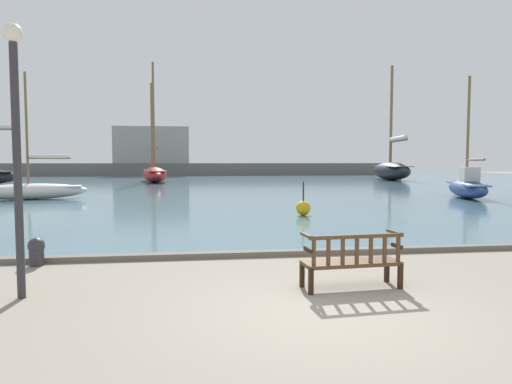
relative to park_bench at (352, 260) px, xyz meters
name	(u,v)px	position (x,y,z in m)	size (l,w,h in m)	color
ground_plane	(329,313)	(-0.72, -1.12, -0.47)	(160.00, 160.00, 0.00)	gray
harbor_water	(210,180)	(-0.72, 42.88, -0.43)	(100.00, 80.00, 0.08)	slate
quay_edge_kerb	(278,253)	(-0.72, 2.73, -0.41)	(40.00, 0.30, 0.12)	#675F54
park_bench	(352,260)	(0.00, 0.00, 0.00)	(1.63, 0.64, 0.92)	black
sailboat_mid_port	(32,190)	(-11.04, 18.37, 0.12)	(6.70, 2.92, 6.65)	silver
sailboat_centre_channel	(467,187)	(12.46, 16.28, 0.23)	(3.20, 6.42, 6.69)	navy
sailboat_distant_harbor	(391,169)	(18.81, 40.20, 0.75)	(4.34, 10.36, 12.34)	black
sailboat_nearest_starboard	(154,173)	(-6.38, 38.93, 0.51)	(3.64, 9.76, 11.71)	maroon
mooring_bollard	(36,251)	(-5.67, 2.44, -0.17)	(0.33, 0.33, 0.56)	#2D2D33
lamp_post	(16,133)	(-5.16, 0.18, 2.03)	(0.28, 0.28, 4.10)	#2D2D33
channel_buoy	(303,208)	(1.48, 9.38, -0.11)	(0.54, 0.54, 1.24)	gold
far_breakwater	(190,162)	(-2.96, 58.52, 1.47)	(57.80, 2.40, 6.95)	#66605B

